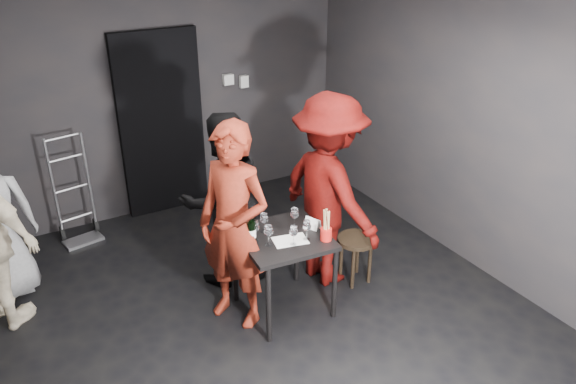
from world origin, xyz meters
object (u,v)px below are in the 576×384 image
stool (356,246)px  server_red (233,208)px  tasting_table (284,246)px  woman_black (223,190)px  hand_truck (79,221)px  breadstick_cup (326,226)px  wine_bottle (251,233)px  man_maroon (330,171)px

stool → server_red: size_ratio=0.22×
tasting_table → stool: size_ratio=1.60×
woman_black → hand_truck: bearing=-48.8°
tasting_table → woman_black: 0.80m
hand_truck → server_red: (0.92, -2.05, 0.85)m
tasting_table → server_red: 0.59m
breadstick_cup → hand_truck: bearing=123.9°
tasting_table → wine_bottle: wine_bottle is taller
tasting_table → wine_bottle: (-0.31, -0.02, 0.22)m
hand_truck → man_maroon: 2.87m
man_maroon → breadstick_cup: (-0.33, -0.47, -0.24)m
server_red → man_maroon: bearing=66.6°
woman_black → tasting_table: bearing=112.9°
hand_truck → server_red: 2.40m
woman_black → wine_bottle: 0.73m
hand_truck → server_red: bearing=-76.1°
stool → hand_truck: bearing=135.1°
woman_black → breadstick_cup: 1.07m
stool → wine_bottle: bearing=-177.3°
breadstick_cup → server_red: bearing=153.7°
hand_truck → woman_black: bearing=-63.5°
woman_black → server_red: bearing=78.9°
woman_black → breadstick_cup: bearing=123.1°
hand_truck → woman_black: size_ratio=0.63×
stool → man_maroon: 0.79m
tasting_table → woman_black: woman_black is taller
stool → tasting_table: bearing=-177.5°
stool → man_maroon: man_maroon is taller
tasting_table → man_maroon: size_ratio=0.33×
hand_truck → stool: bearing=-55.3°
woman_black → breadstick_cup: (0.51, -0.93, -0.05)m
woman_black → breadstick_cup: woman_black is taller
server_red → woman_black: server_red is taller
tasting_table → man_maroon: (0.61, 0.24, 0.47)m
man_maroon → wine_bottle: (-0.92, -0.25, -0.24)m
man_maroon → wine_bottle: size_ratio=6.81×
tasting_table → stool: 0.85m
wine_bottle → breadstick_cup: 0.62m
server_red → wine_bottle: 0.25m
woman_black → man_maroon: man_maroon is taller
stool → woman_black: 1.36m
hand_truck → stool: (2.13, -2.12, 0.16)m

